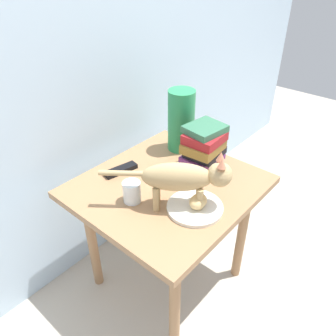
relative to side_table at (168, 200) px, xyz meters
name	(u,v)px	position (x,y,z in m)	size (l,w,h in m)	color
ground_plane	(168,277)	(0.00, 0.00, -0.51)	(6.00, 6.00, 0.00)	#B2A899
back_panel	(84,40)	(0.00, 0.45, 0.59)	(4.00, 0.04, 2.20)	silver
side_table	(168,200)	(0.00, 0.00, 0.00)	(0.71, 0.66, 0.60)	#9E724C
plate	(195,207)	(-0.05, -0.18, 0.09)	(0.21, 0.21, 0.01)	silver
bread_roll	(198,201)	(-0.05, -0.19, 0.12)	(0.08, 0.06, 0.05)	#E0BC7A
cat	(185,177)	(-0.06, -0.14, 0.22)	(0.32, 0.39, 0.23)	tan
book_stack	(203,147)	(0.20, -0.03, 0.18)	(0.19, 0.16, 0.20)	#BCB299
green_vase	(181,121)	(0.27, 0.15, 0.23)	(0.13, 0.13, 0.29)	#288C51
candle_jar	(132,193)	(-0.17, 0.03, 0.12)	(0.07, 0.07, 0.08)	silver
tv_remote	(121,170)	(-0.07, 0.21, 0.10)	(0.15, 0.04, 0.02)	black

